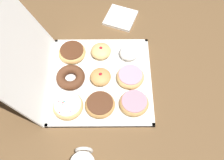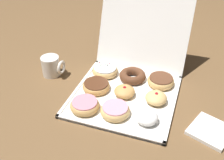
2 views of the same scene
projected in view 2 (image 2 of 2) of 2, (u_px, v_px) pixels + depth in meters
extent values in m
plane|color=brown|center=(124.00, 97.00, 1.14)|extent=(3.00, 3.00, 0.00)
cube|color=white|center=(124.00, 96.00, 1.14)|extent=(0.42, 0.42, 0.01)
cube|color=white|center=(108.00, 129.00, 0.98)|extent=(0.42, 0.01, 0.01)
cube|color=white|center=(137.00, 70.00, 1.29)|extent=(0.42, 0.01, 0.01)
cube|color=white|center=(80.00, 86.00, 1.19)|extent=(0.01, 0.42, 0.01)
cube|color=white|center=(173.00, 106.00, 1.08)|extent=(0.01, 0.42, 0.01)
cube|color=white|center=(144.00, 26.00, 1.25)|extent=(0.42, 0.16, 0.39)
torus|color=tan|center=(85.00, 105.00, 1.05)|extent=(0.11, 0.11, 0.04)
cylinder|color=pink|center=(85.00, 102.00, 1.04)|extent=(0.10, 0.10, 0.01)
torus|color=#E5B770|center=(115.00, 111.00, 1.03)|extent=(0.11, 0.11, 0.04)
cylinder|color=pink|center=(115.00, 107.00, 1.02)|extent=(0.10, 0.10, 0.01)
ellipsoid|color=white|center=(147.00, 117.00, 0.99)|extent=(0.08, 0.08, 0.04)
torus|color=tan|center=(96.00, 86.00, 1.16)|extent=(0.12, 0.12, 0.03)
cylinder|color=#59331E|center=(96.00, 83.00, 1.15)|extent=(0.10, 0.10, 0.01)
ellipsoid|color=tan|center=(125.00, 92.00, 1.12)|extent=(0.09, 0.09, 0.04)
sphere|color=#B21923|center=(125.00, 88.00, 1.11)|extent=(0.01, 0.01, 0.01)
ellipsoid|color=#E5B770|center=(156.00, 98.00, 1.08)|extent=(0.09, 0.09, 0.04)
sphere|color=#B21923|center=(156.00, 94.00, 1.07)|extent=(0.01, 0.01, 0.01)
torus|color=#E5B770|center=(105.00, 71.00, 1.25)|extent=(0.12, 0.12, 0.04)
cylinder|color=white|center=(105.00, 68.00, 1.24)|extent=(0.10, 0.10, 0.01)
sphere|color=blue|center=(110.00, 70.00, 1.22)|extent=(0.00, 0.00, 0.00)
sphere|color=red|center=(107.00, 65.00, 1.25)|extent=(0.01, 0.01, 0.01)
sphere|color=white|center=(98.00, 67.00, 1.24)|extent=(0.01, 0.01, 0.01)
sphere|color=green|center=(101.00, 69.00, 1.23)|extent=(0.00, 0.00, 0.00)
sphere|color=green|center=(105.00, 65.00, 1.25)|extent=(0.00, 0.00, 0.00)
sphere|color=white|center=(101.00, 64.00, 1.26)|extent=(0.00, 0.00, 0.00)
sphere|color=green|center=(100.00, 66.00, 1.25)|extent=(0.00, 0.00, 0.00)
sphere|color=white|center=(106.00, 65.00, 1.26)|extent=(0.00, 0.00, 0.00)
sphere|color=red|center=(110.00, 64.00, 1.26)|extent=(0.01, 0.01, 0.01)
sphere|color=red|center=(100.00, 62.00, 1.27)|extent=(0.01, 0.01, 0.01)
sphere|color=yellow|center=(101.00, 65.00, 1.26)|extent=(0.00, 0.00, 0.00)
sphere|color=green|center=(108.00, 66.00, 1.25)|extent=(0.01, 0.01, 0.01)
sphere|color=blue|center=(108.00, 66.00, 1.25)|extent=(0.00, 0.00, 0.00)
sphere|color=pink|center=(97.00, 67.00, 1.24)|extent=(0.01, 0.01, 0.01)
torus|color=#59331E|center=(133.00, 76.00, 1.22)|extent=(0.12, 0.12, 0.04)
torus|color=tan|center=(161.00, 81.00, 1.18)|extent=(0.12, 0.12, 0.04)
cylinder|color=#59331E|center=(161.00, 78.00, 1.18)|extent=(0.10, 0.10, 0.01)
cylinder|color=white|center=(51.00, 66.00, 1.25)|extent=(0.08, 0.08, 0.09)
cylinder|color=black|center=(50.00, 59.00, 1.23)|extent=(0.07, 0.07, 0.01)
torus|color=white|center=(61.00, 67.00, 1.23)|extent=(0.01, 0.06, 0.06)
cube|color=white|center=(210.00, 131.00, 0.97)|extent=(0.17, 0.17, 0.01)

